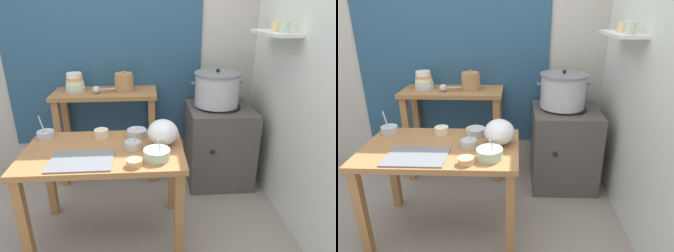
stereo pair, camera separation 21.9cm
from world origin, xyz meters
TOP-DOWN VIEW (x-y plane):
  - ground_plane at (0.00, 0.00)m, footprint 9.00×9.00m
  - wall_back at (0.08, 1.10)m, footprint 4.40×0.12m
  - wall_right at (1.40, 0.20)m, footprint 0.30×3.20m
  - prep_table at (-0.05, -0.03)m, footprint 1.10×0.66m
  - back_shelf_table at (-0.13, 0.83)m, footprint 0.96×0.40m
  - stove_block at (0.94, 0.70)m, footprint 0.60×0.61m
  - steamer_pot at (0.90, 0.72)m, footprint 0.48×0.43m
  - clay_pot at (0.05, 0.83)m, footprint 0.17×0.17m
  - bowl_stack_enamel at (-0.41, 0.86)m, footprint 0.18×0.18m
  - ladle at (-0.19, 0.77)m, footprint 0.26×0.08m
  - serving_tray at (-0.17, -0.20)m, footprint 0.40×0.28m
  - plastic_bag at (0.36, 0.02)m, footprint 0.22×0.22m
  - prep_bowl_0 at (-0.09, 0.18)m, footprint 0.11×0.11m
  - prep_bowl_1 at (0.18, 0.17)m, footprint 0.15×0.15m
  - prep_bowl_2 at (0.31, -0.20)m, footprint 0.17×0.17m
  - prep_bowl_3 at (0.15, -0.04)m, footprint 0.11×0.11m
  - prep_bowl_4 at (0.17, -0.28)m, footprint 0.10×0.10m
  - prep_bowl_5 at (-0.50, 0.19)m, footprint 0.12×0.12m

SIDE VIEW (x-z plane):
  - ground_plane at x=0.00m, z-range 0.00..0.00m
  - stove_block at x=0.94m, z-range -0.01..0.77m
  - prep_table at x=-0.05m, z-range 0.25..0.97m
  - back_shelf_table at x=-0.13m, z-range 0.23..1.13m
  - serving_tray at x=-0.17m, z-range 0.72..0.73m
  - prep_bowl_4 at x=0.17m, z-range 0.72..0.76m
  - prep_bowl_5 at x=-0.50m, z-range 0.66..0.84m
  - prep_bowl_3 at x=0.15m, z-range 0.67..0.84m
  - prep_bowl_1 at x=0.18m, z-range 0.72..0.78m
  - prep_bowl_0 at x=-0.09m, z-range 0.72..0.78m
  - prep_bowl_2 at x=0.31m, z-range 0.68..0.83m
  - plastic_bag at x=0.36m, z-range 0.72..0.90m
  - steamer_pot at x=0.90m, z-range 0.76..1.11m
  - ladle at x=-0.19m, z-range 0.90..0.97m
  - bowl_stack_enamel at x=-0.41m, z-range 0.89..1.06m
  - clay_pot at x=0.05m, z-range 0.89..1.08m
  - wall_right at x=1.40m, z-range 0.00..2.60m
  - wall_back at x=0.08m, z-range 0.00..2.60m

